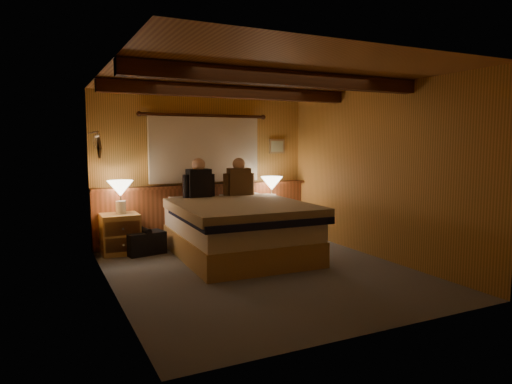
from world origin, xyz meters
TOP-DOWN VIEW (x-y plane):
  - floor at (0.00, 0.00)m, footprint 4.20×4.20m
  - ceiling at (0.00, 0.00)m, footprint 4.20×4.20m
  - wall_back at (0.00, 2.10)m, footprint 3.60×0.00m
  - wall_left at (-1.80, 0.00)m, footprint 0.00×4.20m
  - wall_right at (1.80, 0.00)m, footprint 0.00×4.20m
  - wall_front at (0.00, -2.10)m, footprint 3.60×0.00m
  - wainscot at (0.00, 2.04)m, footprint 3.60×0.23m
  - curtain_window at (0.00, 2.03)m, footprint 2.18×0.09m
  - ceiling_beams at (0.00, 0.15)m, footprint 3.60×1.65m
  - coat_rail at (-1.72, 1.58)m, footprint 0.05×0.55m
  - framed_print at (1.35, 2.08)m, footprint 0.30×0.04m
  - bed at (0.07, 0.85)m, footprint 1.82×2.32m
  - nightstand_left at (-1.43, 1.74)m, footprint 0.53×0.48m
  - nightstand_right at (1.05, 1.74)m, footprint 0.56×0.51m
  - lamp_left at (-1.40, 1.77)m, footprint 0.37×0.37m
  - lamp_right at (1.09, 1.77)m, footprint 0.37×0.37m
  - person_left at (-0.23, 1.69)m, footprint 0.52×0.22m
  - person_right at (0.45, 1.69)m, footprint 0.52×0.25m
  - duffel_bag at (-1.11, 1.54)m, footprint 0.60×0.42m

SIDE VIEW (x-z plane):
  - floor at x=0.00m, z-range 0.00..0.00m
  - duffel_bag at x=-1.11m, z-range -0.03..0.37m
  - nightstand_right at x=1.05m, z-range 0.00..0.56m
  - nightstand_left at x=-1.43m, z-range 0.00..0.58m
  - bed at x=0.07m, z-range 0.01..0.79m
  - wainscot at x=0.00m, z-range 0.02..0.96m
  - lamp_right at x=1.09m, z-range 0.66..1.14m
  - lamp_left at x=-1.40m, z-range 0.68..1.17m
  - person_right at x=0.45m, z-range 0.70..1.33m
  - person_left at x=-0.23m, z-range 0.70..1.34m
  - wall_left at x=-1.80m, z-range -0.90..3.30m
  - wall_right at x=1.80m, z-range -0.90..3.30m
  - wall_back at x=0.00m, z-range -0.60..3.00m
  - wall_front at x=0.00m, z-range -0.60..3.00m
  - curtain_window at x=0.00m, z-range 0.96..2.08m
  - framed_print at x=1.35m, z-range 1.43..1.68m
  - coat_rail at x=-1.72m, z-range 1.55..1.79m
  - ceiling_beams at x=0.00m, z-range 2.23..2.39m
  - ceiling at x=0.00m, z-range 2.40..2.40m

